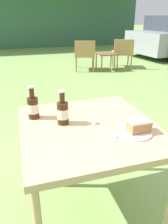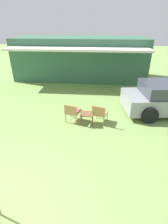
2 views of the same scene
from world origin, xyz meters
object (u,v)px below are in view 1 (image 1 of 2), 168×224
Objects in this scene: patio_table at (88,135)px; cola_bottle_near at (63,112)px; cake_on_plate at (137,128)px; garden_side_table at (107,55)px; cola_bottle_far at (33,107)px; wicker_chair_plain at (123,51)px; wicker_chair_cushioned at (85,53)px.

patio_table is 3.95× the size of cola_bottle_near.
cola_bottle_near reaches higher than patio_table.
garden_side_table is at bearing 69.68° from cake_on_plate.
cola_bottle_near is at bearing 148.17° from cake_on_plate.
patio_table reaches higher than garden_side_table.
cake_on_plate is 0.92× the size of cola_bottle_far.
wicker_chair_plain is 5.06m from cake_on_plate.
wicker_chair_plain is 3.54× the size of cola_bottle_far.
cola_bottle_near is at bearing -39.34° from cola_bottle_far.
cake_on_plate is at bearing -34.27° from cola_bottle_far.
garden_side_table is at bearing 66.16° from patio_table.
cola_bottle_far reaches higher than wicker_chair_plain.
wicker_chair_cushioned reaches higher than garden_side_table.
cola_bottle_near is (-2.05, -4.23, 0.43)m from garden_side_table.
patio_table is at bearing 78.78° from wicker_chair_plain.
patio_table is at bearing -113.84° from garden_side_table.
cola_bottle_far is (-0.17, 0.14, 0.00)m from cola_bottle_near.
cake_on_plate is at bearing 82.14° from wicker_chair_plain.
cola_bottle_far reaches higher than wicker_chair_cushioned.
wicker_chair_plain is 0.52m from garden_side_table.
garden_side_table is 4.68m from cola_bottle_far.
garden_side_table is 4.72m from cola_bottle_near.
cola_bottle_far is at bearing 146.02° from patio_table.
wicker_chair_plain reaches higher than garden_side_table.
cola_bottle_near is (-1.47, -4.35, 0.36)m from wicker_chair_cushioned.
wicker_chair_cushioned is 4.60m from cola_bottle_near.
cola_bottle_far is at bearing -118.50° from garden_side_table.
cola_bottle_far is at bearing 140.66° from cola_bottle_near.
cake_on_plate is at bearing 92.93° from wicker_chair_cushioned.
wicker_chair_plain is at bearing -164.94° from wicker_chair_cushioned.
cola_bottle_far is (-2.22, -4.09, 0.43)m from garden_side_table.
cake_on_plate is (0.24, -0.17, 0.10)m from patio_table.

